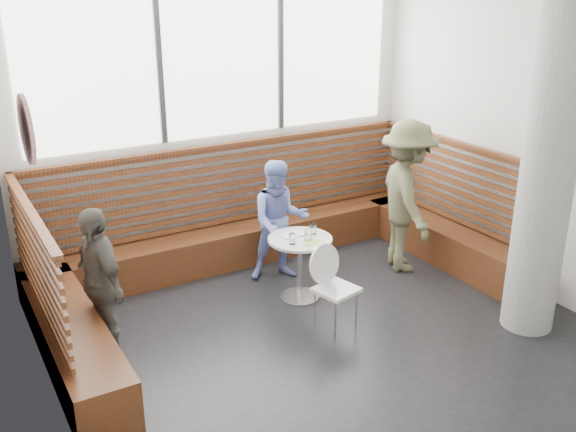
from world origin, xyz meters
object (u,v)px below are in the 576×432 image
cafe_table (300,255)px  cafe_chair (333,280)px  adult_man (407,197)px  child_left (99,282)px  child_back (280,221)px  concrete_column (548,172)px

cafe_table → cafe_chair: 0.64m
cafe_chair → adult_man: size_ratio=0.47×
adult_man → child_left: (-3.60, -0.04, -0.19)m
cafe_table → adult_man: 1.54m
cafe_table → child_back: (0.07, 0.57, 0.20)m
cafe_table → child_back: 0.60m
cafe_table → child_back: child_back is taller
cafe_chair → adult_man: bearing=11.5°
child_back → cafe_chair: bearing=-75.3°
cafe_table → adult_man: size_ratio=0.39×
concrete_column → cafe_table: (-1.68, 1.64, -1.09)m
adult_man → child_back: size_ratio=1.28×
adult_man → child_left: size_ratio=1.26×
concrete_column → child_left: size_ratio=2.25×
cafe_table → cafe_chair: (-0.01, -0.64, -0.02)m
adult_man → concrete_column: bearing=-151.7°
adult_man → cafe_chair: bearing=136.9°
child_left → cafe_chair: bearing=63.1°
cafe_table → adult_man: bearing=2.2°
cafe_chair → adult_man: adult_man is taller
cafe_chair → child_back: bearing=72.4°
adult_man → child_left: bearing=112.4°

